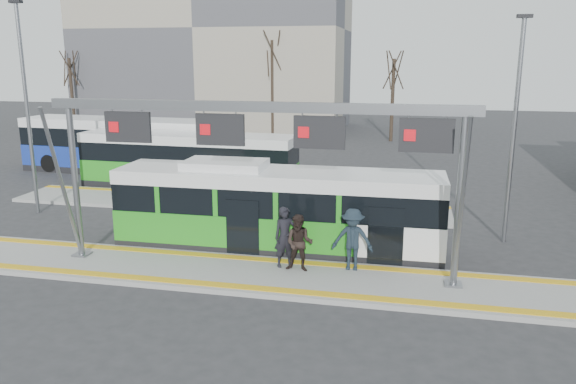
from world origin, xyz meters
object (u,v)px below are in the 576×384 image
hero_bus (277,210)px  gantry (257,138)px  passenger_b (299,243)px  passenger_c (352,239)px  passenger_a (285,237)px

hero_bus → gantry: bearing=-90.6°
passenger_b → passenger_c: (1.58, 0.45, 0.08)m
passenger_a → passenger_b: passenger_a is taller
gantry → passenger_b: bearing=9.9°
passenger_a → passenger_c: size_ratio=0.99×
hero_bus → passenger_b: size_ratio=6.31×
hero_bus → passenger_a: hero_bus is taller
passenger_a → gantry: bearing=-176.4°
hero_bus → passenger_b: 2.62m
passenger_a → passenger_b: (0.51, -0.27, -0.07)m
passenger_c → passenger_a: bearing=-174.7°
passenger_b → gantry: bearing=-168.5°
gantry → hero_bus: size_ratio=1.15×
hero_bus → passenger_c: size_ratio=5.79×
hero_bus → passenger_b: hero_bus is taller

